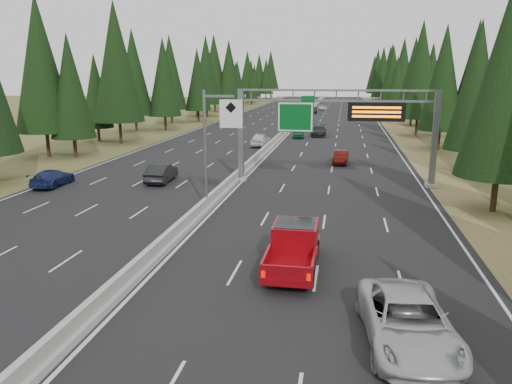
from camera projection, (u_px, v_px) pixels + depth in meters
The scene contains 19 objects.
road at pixel (291, 128), 86.67m from camera, with size 32.00×260.00×0.08m, color black.
shoulder_right at pixel (397, 130), 83.67m from camera, with size 3.60×260.00×0.06m, color olive.
shoulder_left at pixel (193, 126), 89.67m from camera, with size 3.60×260.00×0.06m, color #4E5025.
median_barrier at pixel (291, 126), 86.58m from camera, with size 0.70×260.00×0.85m.
sign_gantry at pixel (343, 122), 40.71m from camera, with size 16.75×0.98×7.80m.
hov_sign_pole at pixel (214, 142), 32.73m from camera, with size 2.80×0.50×8.00m.
tree_row_right at pixel (428, 71), 79.25m from camera, with size 12.00×242.52×18.99m.
tree_row_left at pixel (159, 73), 83.70m from camera, with size 11.44×243.38×18.94m.
silver_minivan at pixel (408, 321), 16.75m from camera, with size 2.83×6.14×1.71m, color #B5B6BB.
red_pickup at pixel (294, 243), 23.71m from camera, with size 2.20×6.17×2.01m.
car_ahead_green at pixel (299, 133), 72.58m from camera, with size 1.52×3.77×1.28m, color #145B34.
car_ahead_dkred at pixel (341, 157), 51.46m from camera, with size 1.40×4.01×1.32m, color #520E0B.
car_ahead_dkgrey at pixel (319, 131), 74.86m from camera, with size 2.15×5.29×1.53m, color black.
car_ahead_white at pixel (322, 107), 130.90m from camera, with size 2.11×4.58×1.27m, color silver.
car_ahead_far at pixel (313, 110), 118.69m from camera, with size 1.93×4.81×1.64m, color black.
car_onc_near at pixel (161, 173), 42.54m from camera, with size 1.66×4.77×1.57m, color black.
car_onc_blue at pixel (52, 178), 41.00m from camera, with size 1.93×4.75×1.38m, color navy.
car_onc_white at pixel (261, 140), 64.03m from camera, with size 1.94×4.83×1.64m, color silver.
car_onc_far at pixel (236, 114), 109.45m from camera, with size 2.15×4.66×1.29m, color black.
Camera 1 is at (8.97, -6.67, 9.00)m, focal length 35.00 mm.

